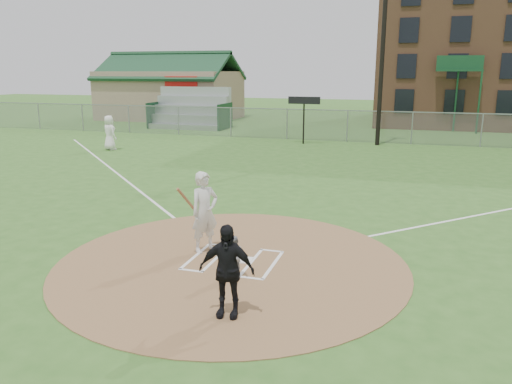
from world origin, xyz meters
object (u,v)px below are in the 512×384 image
(home_plate, at_px, (244,260))
(umpire, at_px, (227,271))
(batter_at_plate, at_px, (205,212))
(ondeck_player, at_px, (109,133))
(catcher, at_px, (235,257))

(home_plate, relative_size, umpire, 0.23)
(umpire, xyz_separation_m, batter_at_plate, (-1.73, 3.06, 0.14))
(ondeck_player, height_order, batter_at_plate, batter_at_plate)
(home_plate, height_order, umpire, umpire)
(umpire, relative_size, batter_at_plate, 0.87)
(catcher, relative_size, batter_at_plate, 0.47)
(home_plate, bearing_deg, batter_at_plate, 163.18)
(umpire, bearing_deg, batter_at_plate, 112.69)
(umpire, relative_size, ondeck_player, 0.90)
(umpire, height_order, batter_at_plate, batter_at_plate)
(home_plate, xyz_separation_m, batter_at_plate, (-1.14, 0.35, 1.02))
(home_plate, distance_m, batter_at_plate, 1.57)
(ondeck_player, distance_m, batter_at_plate, 18.24)
(home_plate, height_order, ondeck_player, ondeck_player)
(home_plate, xyz_separation_m, umpire, (0.59, -2.72, 0.88))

